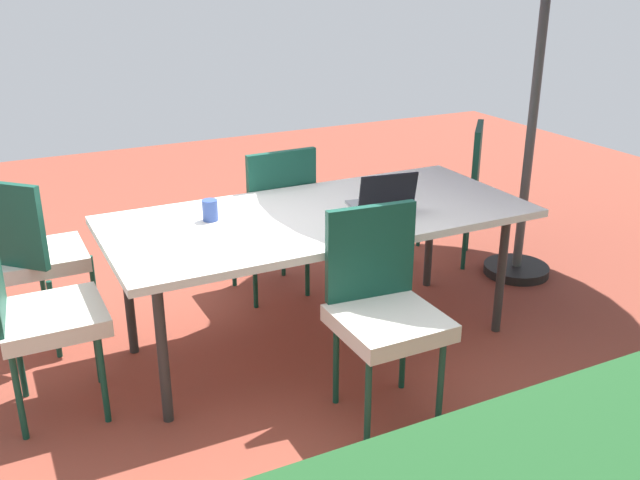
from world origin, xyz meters
The scene contains 9 objects.
ground_plane centered at (0.00, 0.00, -0.01)m, with size 10.00×10.00×0.02m, color brown.
dining_table centered at (0.00, 0.00, 0.72)m, with size 2.24×1.00×0.77m.
chair_north centered at (0.03, 0.71, 0.55)m, with size 0.47×0.48×0.98m.
chair_southeast centered at (1.39, -0.69, 0.55)m, with size 0.59×0.59×0.98m.
chair_south centered at (-0.01, -0.68, 0.55)m, with size 0.46×0.47×0.98m.
chair_east centered at (1.45, 0.03, 0.55)m, with size 0.48×0.47×0.98m.
chair_southwest centered at (-1.38, -0.67, 0.55)m, with size 0.59×0.58×0.98m.
laptop centered at (-0.33, 0.08, 0.81)m, with size 0.35×0.29×0.21m.
cup centered at (0.55, -0.15, 0.82)m, with size 0.08×0.08×0.11m, color #334C99.
Camera 1 is at (1.58, 3.17, 2.00)m, focal length 39.78 mm.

